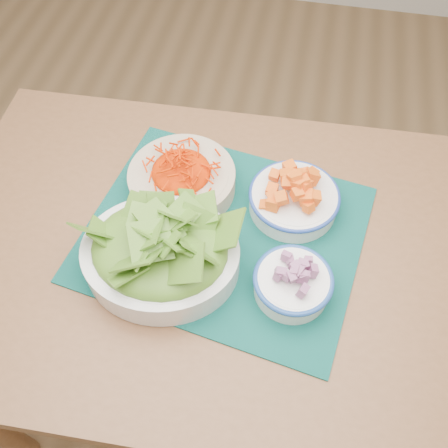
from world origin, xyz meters
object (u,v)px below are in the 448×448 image
placemat (224,233)px  lettuce_bowl (160,250)px  table (221,272)px  carrot_bowl (182,175)px  onion_bowl (293,281)px  squash_bowl (295,194)px

placemat → lettuce_bowl: size_ratio=1.69×
table → lettuce_bowl: bearing=-148.8°
lettuce_bowl → placemat: bearing=39.1°
table → carrot_bowl: carrot_bowl is taller
lettuce_bowl → onion_bowl: bearing=-6.7°
carrot_bowl → squash_bowl: 0.24m
placemat → lettuce_bowl: bearing=-125.9°
table → squash_bowl: 0.23m
table → onion_bowl: (0.15, -0.07, 0.14)m
squash_bowl → onion_bowl: (0.02, -0.19, -0.01)m
table → placemat: size_ratio=2.21×
squash_bowl → lettuce_bowl: 0.30m
carrot_bowl → squash_bowl: size_ratio=1.07×
placemat → onion_bowl: onion_bowl is taller
squash_bowl → onion_bowl: bearing=-83.9°
squash_bowl → onion_bowl: 0.20m
carrot_bowl → squash_bowl: bearing=-1.2°
carrot_bowl → squash_bowl: squash_bowl is taller
squash_bowl → lettuce_bowl: size_ratio=0.66×
placemat → onion_bowl: size_ratio=3.10×
table → lettuce_bowl: lettuce_bowl is taller
table → placemat: bearing=87.4°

